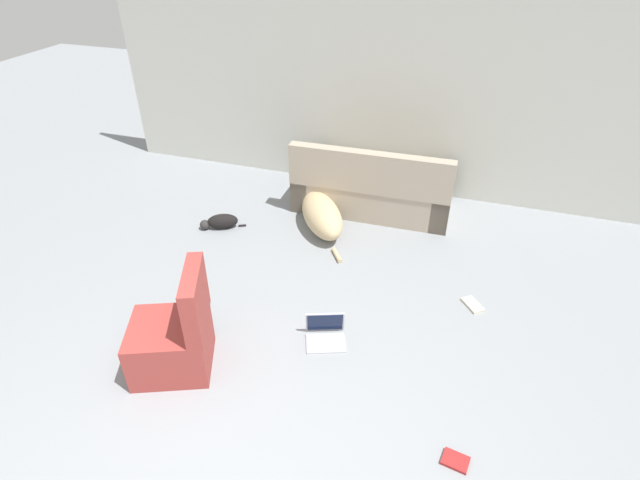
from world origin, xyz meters
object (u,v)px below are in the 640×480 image
(laptop_open, at_px, (325,331))
(side_chair, at_px, (175,337))
(couch, at_px, (373,189))
(book_cream, at_px, (473,305))
(book_red, at_px, (455,461))
(dog, at_px, (320,212))
(cat, at_px, (220,222))

(laptop_open, xyz_separation_m, side_chair, (-1.02, -0.65, 0.22))
(couch, xyz_separation_m, book_cream, (1.31, -1.45, -0.26))
(couch, xyz_separation_m, side_chair, (-0.89, -2.92, 0.03))
(book_cream, relative_size, side_chair, 0.27)
(book_red, bearing_deg, dog, 125.13)
(dog, xyz_separation_m, book_red, (1.79, -2.54, -0.17))
(couch, height_order, cat, couch)
(book_cream, bearing_deg, couch, 131.98)
(book_cream, bearing_deg, laptop_open, -145.17)
(dog, relative_size, book_cream, 5.04)
(couch, relative_size, book_cream, 7.63)
(dog, distance_m, laptop_open, 1.82)
(cat, xyz_separation_m, side_chair, (0.66, -1.96, 0.21))
(cat, bearing_deg, laptop_open, 116.19)
(side_chair, bearing_deg, couch, 140.23)
(couch, distance_m, side_chair, 3.06)
(couch, xyz_separation_m, book_red, (1.31, -3.11, -0.26))
(couch, relative_size, dog, 1.51)
(laptop_open, bearing_deg, dog, 89.05)
(cat, bearing_deg, book_cream, 144.37)
(dog, distance_m, cat, 1.15)
(cat, height_order, book_red, cat)
(laptop_open, xyz_separation_m, book_red, (1.18, -0.83, -0.07))
(laptop_open, relative_size, side_chair, 0.45)
(couch, relative_size, cat, 3.73)
(couch, xyz_separation_m, dog, (-0.48, -0.56, -0.09))
(couch, height_order, laptop_open, couch)
(laptop_open, distance_m, book_red, 1.44)
(book_cream, distance_m, side_chair, 2.66)
(book_cream, bearing_deg, dog, 153.50)
(couch, distance_m, laptop_open, 2.28)
(cat, distance_m, book_red, 3.57)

